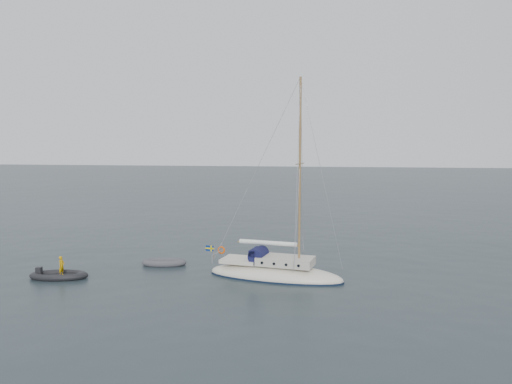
# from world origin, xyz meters

# --- Properties ---
(ground) EXTENTS (300.00, 300.00, 0.00)m
(ground) POSITION_xyz_m (0.00, 0.00, 0.00)
(ground) COLOR black
(ground) RESTS_ON ground
(sailboat) EXTENTS (8.71, 2.61, 12.40)m
(sailboat) POSITION_xyz_m (1.58, 0.54, 0.94)
(sailboat) COLOR beige
(sailboat) RESTS_ON ground
(dinghy) EXTENTS (2.94, 1.33, 0.42)m
(dinghy) POSITION_xyz_m (-6.09, 2.46, 0.19)
(dinghy) COLOR #47464B
(dinghy) RESTS_ON ground
(rib) EXTENTS (3.50, 1.59, 1.37)m
(rib) POSITION_xyz_m (-11.22, -1.66, 0.21)
(rib) COLOR black
(rib) RESTS_ON ground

